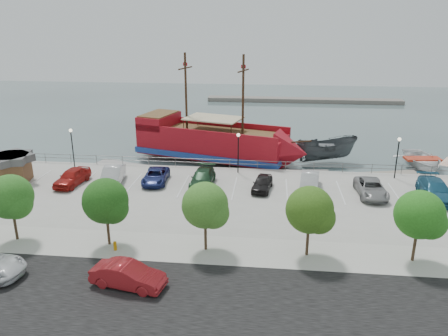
# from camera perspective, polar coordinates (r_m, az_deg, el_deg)

# --- Properties ---
(ground) EXTENTS (160.00, 160.00, 0.00)m
(ground) POSITION_cam_1_polar(r_m,az_deg,el_deg) (40.47, 1.11, -4.98)
(ground) COLOR #404F50
(street) EXTENTS (100.00, 8.00, 0.04)m
(street) POSITION_cam_1_polar(r_m,az_deg,el_deg) (26.10, -2.15, -17.14)
(street) COLOR black
(street) RESTS_ON land_slab
(sidewalk) EXTENTS (100.00, 4.00, 0.05)m
(sidewalk) POSITION_cam_1_polar(r_m,az_deg,el_deg) (31.11, -0.55, -10.68)
(sidewalk) COLOR #B2AFA5
(sidewalk) RESTS_ON land_slab
(seawall_railing) EXTENTS (50.00, 0.06, 1.00)m
(seawall_railing) POSITION_cam_1_polar(r_m,az_deg,el_deg) (47.18, 1.96, 0.52)
(seawall_railing) COLOR #616161
(seawall_railing) RESTS_ON land_slab
(far_shore) EXTENTS (40.00, 3.00, 0.80)m
(far_shore) POSITION_cam_1_polar(r_m,az_deg,el_deg) (93.51, 10.36, 8.71)
(far_shore) COLOR slate
(far_shore) RESTS_ON ground
(pirate_ship) EXTENTS (21.46, 11.25, 13.29)m
(pirate_ship) POSITION_cam_1_polar(r_m,az_deg,el_deg) (52.24, -0.05, 3.16)
(pirate_ship) COLOR maroon
(pirate_ship) RESTS_ON ground
(patrol_boat) EXTENTS (8.06, 4.81, 2.93)m
(patrol_boat) POSITION_cam_1_polar(r_m,az_deg,el_deg) (53.31, 13.22, 2.12)
(patrol_boat) COLOR #44494D
(patrol_boat) RESTS_ON ground
(speedboat) EXTENTS (5.88, 7.70, 1.49)m
(speedboat) POSITION_cam_1_polar(r_m,az_deg,el_deg) (55.40, 24.45, 0.75)
(speedboat) COLOR white
(speedboat) RESTS_ON ground
(dock_west) EXTENTS (8.03, 4.47, 0.44)m
(dock_west) POSITION_cam_1_polar(r_m,az_deg,el_deg) (51.46, -12.63, 0.11)
(dock_west) COLOR gray
(dock_west) RESTS_ON ground
(dock_mid) EXTENTS (6.60, 2.39, 0.37)m
(dock_mid) POSITION_cam_1_polar(r_m,az_deg,el_deg) (48.96, 9.91, -0.73)
(dock_mid) COLOR slate
(dock_mid) RESTS_ON ground
(dock_east) EXTENTS (7.95, 3.93, 0.44)m
(dock_east) POSITION_cam_1_polar(r_m,az_deg,el_deg) (50.42, 20.28, -1.03)
(dock_east) COLOR gray
(dock_east) RESTS_ON ground
(shed) EXTENTS (4.20, 4.20, 2.86)m
(shed) POSITION_cam_1_polar(r_m,az_deg,el_deg) (47.71, -26.06, 0.03)
(shed) COLOR brown
(shed) RESTS_ON land_slab
(street_sedan) EXTENTS (4.80, 2.45, 1.51)m
(street_sedan) POSITION_cam_1_polar(r_m,az_deg,el_deg) (27.62, -12.42, -13.53)
(street_sedan) COLOR maroon
(street_sedan) RESTS_ON street
(fire_hydrant) EXTENTS (0.25, 0.25, 0.72)m
(fire_hydrant) POSITION_cam_1_polar(r_m,az_deg,el_deg) (31.83, -14.04, -9.79)
(fire_hydrant) COLOR #C48108
(fire_hydrant) RESTS_ON sidewalk
(lamp_post_left) EXTENTS (0.36, 0.36, 4.28)m
(lamp_post_left) POSITION_cam_1_polar(r_m,az_deg,el_deg) (49.85, -19.27, 3.36)
(lamp_post_left) COLOR black
(lamp_post_left) RESTS_ON land_slab
(lamp_post_mid) EXTENTS (0.36, 0.36, 4.28)m
(lamp_post_mid) POSITION_cam_1_polar(r_m,az_deg,el_deg) (45.23, 1.87, 2.91)
(lamp_post_mid) COLOR black
(lamp_post_mid) RESTS_ON land_slab
(lamp_post_right) EXTENTS (0.36, 0.36, 4.28)m
(lamp_post_right) POSITION_cam_1_polar(r_m,az_deg,el_deg) (46.90, 21.77, 2.13)
(lamp_post_right) COLOR black
(lamp_post_right) RESTS_ON land_slab
(tree_b) EXTENTS (3.30, 3.20, 5.00)m
(tree_b) POSITION_cam_1_polar(r_m,az_deg,el_deg) (34.49, -25.96, -3.60)
(tree_b) COLOR #473321
(tree_b) RESTS_ON sidewalk
(tree_c) EXTENTS (3.30, 3.20, 5.00)m
(tree_c) POSITION_cam_1_polar(r_m,az_deg,el_deg) (31.40, -15.01, -4.40)
(tree_c) COLOR #473321
(tree_c) RESTS_ON sidewalk
(tree_d) EXTENTS (3.30, 3.20, 5.00)m
(tree_d) POSITION_cam_1_polar(r_m,az_deg,el_deg) (29.67, -2.23, -5.12)
(tree_d) COLOR #473321
(tree_d) RESTS_ON sidewalk
(tree_e) EXTENTS (3.30, 3.20, 5.00)m
(tree_e) POSITION_cam_1_polar(r_m,az_deg,el_deg) (29.54, 11.40, -5.62)
(tree_e) COLOR #473321
(tree_e) RESTS_ON sidewalk
(tree_f) EXTENTS (3.30, 3.20, 5.00)m
(tree_f) POSITION_cam_1_polar(r_m,az_deg,el_deg) (31.03, 24.44, -5.80)
(tree_f) COLOR #473321
(tree_f) RESTS_ON sidewalk
(parked_car_a) EXTENTS (2.47, 4.91, 1.60)m
(parked_car_a) POSITION_cam_1_polar(r_m,az_deg,el_deg) (45.03, -19.22, -1.09)
(parked_car_a) COLOR #A11814
(parked_car_a) RESTS_ON land_slab
(parked_car_b) EXTENTS (2.52, 5.28, 1.67)m
(parked_car_b) POSITION_cam_1_polar(r_m,az_deg,el_deg) (44.14, -14.35, -0.96)
(parked_car_b) COLOR silver
(parked_car_b) RESTS_ON land_slab
(parked_car_c) EXTENTS (2.50, 4.92, 1.33)m
(parked_car_c) POSITION_cam_1_polar(r_m,az_deg,el_deg) (43.65, -8.91, -1.05)
(parked_car_c) COLOR navy
(parked_car_c) RESTS_ON land_slab
(parked_car_d) EXTENTS (2.14, 5.20, 1.51)m
(parked_car_d) POSITION_cam_1_polar(r_m,az_deg,el_deg) (42.35, -2.80, -1.34)
(parked_car_d) COLOR #1B3D22
(parked_car_d) RESTS_ON land_slab
(parked_car_e) EXTENTS (2.20, 4.22, 1.37)m
(parked_car_e) POSITION_cam_1_polar(r_m,az_deg,el_deg) (41.38, 5.02, -1.98)
(parked_car_e) COLOR black
(parked_car_e) RESTS_ON land_slab
(parked_car_f) EXTENTS (2.23, 4.89, 1.56)m
(parked_car_f) POSITION_cam_1_polar(r_m,az_deg,el_deg) (42.22, 11.12, -1.71)
(parked_car_f) COLOR silver
(parked_car_f) RESTS_ON land_slab
(parked_car_g) EXTENTS (2.51, 5.24, 1.44)m
(parked_car_g) POSITION_cam_1_polar(r_m,az_deg,el_deg) (42.12, 18.65, -2.51)
(parked_car_g) COLOR gray
(parked_car_g) RESTS_ON land_slab
(parked_car_h) EXTENTS (2.60, 5.86, 1.67)m
(parked_car_h) POSITION_cam_1_polar(r_m,az_deg,el_deg) (43.54, 25.86, -2.60)
(parked_car_h) COLOR #215B79
(parked_car_h) RESTS_ON land_slab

